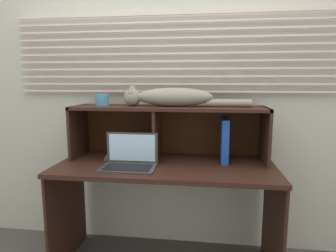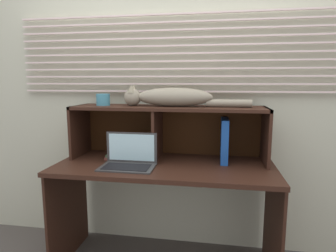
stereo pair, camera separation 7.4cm
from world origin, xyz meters
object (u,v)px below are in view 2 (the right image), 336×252
(laptop, at_px, (129,160))
(small_basket, at_px, (103,100))
(cat, at_px, (171,97))
(book_stack, at_px, (120,154))
(binder_upright, at_px, (224,140))

(laptop, relative_size, small_basket, 3.55)
(cat, distance_m, laptop, 0.53)
(laptop, bearing_deg, cat, 43.81)
(laptop, relative_size, book_stack, 1.44)
(laptop, height_order, binder_upright, binder_upright)
(cat, relative_size, laptop, 2.55)
(small_basket, bearing_deg, cat, 0.00)
(cat, xyz_separation_m, binder_upright, (0.38, -0.00, -0.30))
(laptop, distance_m, small_basket, 0.52)
(cat, height_order, book_stack, cat)
(book_stack, bearing_deg, binder_upright, -0.02)
(binder_upright, distance_m, book_stack, 0.78)
(laptop, xyz_separation_m, small_basket, (-0.26, 0.24, 0.38))
(laptop, bearing_deg, book_stack, 120.73)
(cat, distance_m, binder_upright, 0.48)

